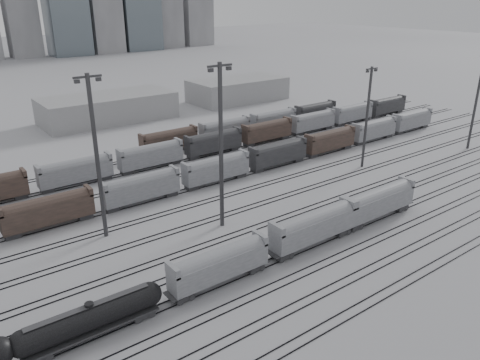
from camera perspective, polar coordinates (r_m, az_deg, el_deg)
ground at (r=71.45m, az=6.25°, el=-9.50°), size 900.00×900.00×0.00m
tracks at (r=83.38m, az=-1.91°, el=-4.48°), size 220.00×71.50×0.16m
tank_car_b at (r=58.08m, az=-17.71°, el=-15.75°), size 17.72×2.95×4.38m
hopper_car_a at (r=63.84m, az=-2.54°, el=-10.09°), size 14.74×2.93×5.27m
hopper_car_b at (r=73.72m, az=8.96°, el=-5.46°), size 15.99×3.18×5.72m
hopper_car_c at (r=84.85m, az=16.55°, el=-2.39°), size 15.91×3.16×5.69m
light_mast_b at (r=74.92m, az=-17.07°, el=2.95°), size 4.22×0.68×26.37m
light_mast_c at (r=75.13m, az=-2.34°, el=4.41°), size 4.39×0.70×27.43m
light_mast_d at (r=107.69m, az=15.23°, el=7.60°), size 3.62×0.58×22.59m
light_mast_e at (r=130.89m, az=26.90°, el=8.84°), size 3.88×0.62×24.25m
bg_string_near at (r=97.46m, az=-2.93°, el=1.23°), size 151.00×3.00×5.60m
bg_string_mid at (r=115.32m, az=-3.24°, el=4.50°), size 151.00×3.00×5.60m
bg_string_far at (r=131.36m, az=1.22°, el=6.69°), size 66.00×3.00×5.60m
warehouse_mid at (r=152.28m, az=-15.77°, el=8.45°), size 40.00×18.00×8.00m
warehouse_right at (r=175.85m, az=-0.26°, el=10.95°), size 35.00×18.00×8.00m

